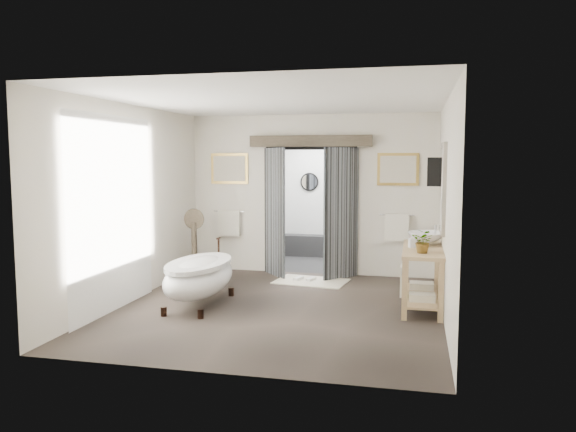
# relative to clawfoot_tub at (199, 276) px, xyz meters

# --- Properties ---
(ground_plane) EXTENTS (5.00, 5.00, 0.00)m
(ground_plane) POSITION_rel_clawfoot_tub_xyz_m (1.14, 0.11, -0.43)
(ground_plane) COLOR #4B4037
(room_shell) EXTENTS (4.52, 5.02, 2.91)m
(room_shell) POSITION_rel_clawfoot_tub_xyz_m (1.11, 0.00, 1.43)
(room_shell) COLOR silver
(room_shell) RESTS_ON ground_plane
(shower_room) EXTENTS (2.22, 2.01, 2.51)m
(shower_room) POSITION_rel_clawfoot_tub_xyz_m (1.14, 4.11, 0.48)
(shower_room) COLOR black
(shower_room) RESTS_ON ground_plane
(back_wall_dressing) EXTENTS (3.82, 0.73, 2.52)m
(back_wall_dressing) POSITION_rel_clawfoot_tub_xyz_m (1.14, 2.43, 1.14)
(back_wall_dressing) COLOR black
(back_wall_dressing) RESTS_ON ground_plane
(clawfoot_tub) EXTENTS (0.80, 1.79, 0.87)m
(clawfoot_tub) POSITION_rel_clawfoot_tub_xyz_m (0.00, 0.00, 0.00)
(clawfoot_tub) COLOR black
(clawfoot_tub) RESTS_ON ground_plane
(vanity) EXTENTS (0.57, 1.60, 0.85)m
(vanity) POSITION_rel_clawfoot_tub_xyz_m (3.09, 0.62, 0.08)
(vanity) COLOR tan
(vanity) RESTS_ON ground_plane
(pedestal_mirror) EXTENTS (0.37, 0.24, 1.24)m
(pedestal_mirror) POSITION_rel_clawfoot_tub_xyz_m (-0.76, 1.67, 0.11)
(pedestal_mirror) COLOR brown
(pedestal_mirror) RESTS_ON ground_plane
(rug) EXTENTS (1.30, 0.97, 0.01)m
(rug) POSITION_rel_clawfoot_tub_xyz_m (1.29, 1.89, -0.42)
(rug) COLOR silver
(rug) RESTS_ON ground_plane
(slippers) EXTENTS (0.38, 0.26, 0.05)m
(slippers) POSITION_rel_clawfoot_tub_xyz_m (1.17, 1.93, -0.39)
(slippers) COLOR silver
(slippers) RESTS_ON rug
(basin) EXTENTS (0.58, 0.58, 0.18)m
(basin) POSITION_rel_clawfoot_tub_xyz_m (3.16, 0.96, 0.52)
(basin) COLOR white
(basin) RESTS_ON vanity
(plant) EXTENTS (0.36, 0.34, 0.32)m
(plant) POSITION_rel_clawfoot_tub_xyz_m (3.12, 0.17, 0.58)
(plant) COLOR gray
(plant) RESTS_ON vanity
(soap_bottle_a) EXTENTS (0.11, 0.12, 0.20)m
(soap_bottle_a) POSITION_rel_clawfoot_tub_xyz_m (2.97, 0.62, 0.52)
(soap_bottle_a) COLOR gray
(soap_bottle_a) RESTS_ON vanity
(soap_bottle_b) EXTENTS (0.14, 0.14, 0.16)m
(soap_bottle_b) POSITION_rel_clawfoot_tub_xyz_m (3.03, 1.25, 0.50)
(soap_bottle_b) COLOR gray
(soap_bottle_b) RESTS_ON vanity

